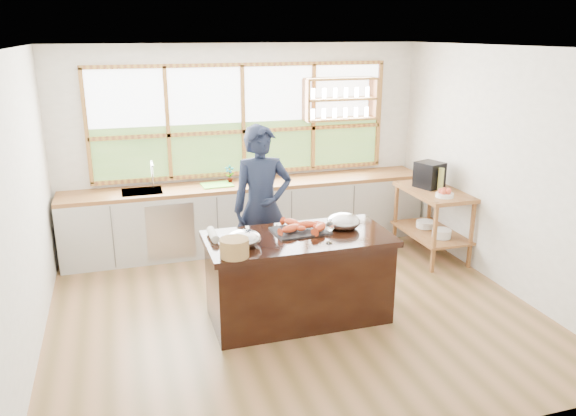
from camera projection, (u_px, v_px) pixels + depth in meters
name	position (u px, v px, depth m)	size (l,w,h in m)	color
ground_plane	(292.00, 308.00, 6.03)	(5.00, 5.00, 0.00)	#946841
room_shell	(280.00, 139.00, 5.97)	(5.02, 4.52, 2.71)	white
back_counter	(249.00, 215.00, 7.65)	(4.90, 0.63, 0.90)	#B8B7AD
right_shelf_unit	(433.00, 212.00, 7.27)	(0.62, 1.10, 0.90)	olive
island	(298.00, 277.00, 5.71)	(1.85, 0.90, 0.90)	black
cook	(262.00, 207.00, 6.35)	(0.68, 0.45, 1.88)	#151D32
potted_plant	(230.00, 174.00, 7.47)	(0.13, 0.09, 0.24)	slate
cutting_board	(217.00, 185.00, 7.40)	(0.40, 0.30, 0.01)	#64BF34
espresso_machine	(429.00, 175.00, 7.27)	(0.29, 0.31, 0.33)	black
wine_bottle	(441.00, 179.00, 7.11)	(0.07, 0.07, 0.29)	#A5AA50
fruit_bowl	(445.00, 193.00, 6.87)	(0.22, 0.22, 0.11)	white
slate_board	(300.00, 231.00, 5.69)	(0.55, 0.40, 0.02)	black
lobster_pile	(303.00, 226.00, 5.68)	(0.52, 0.44, 0.08)	orange
mixing_bowl_left	(244.00, 239.00, 5.31)	(0.33, 0.33, 0.16)	#B4B6BC
mixing_bowl_right	(344.00, 221.00, 5.78)	(0.34, 0.34, 0.17)	#B4B6BC
wine_glass	(330.00, 227.00, 5.34)	(0.08, 0.08, 0.22)	white
wicker_basket	(234.00, 248.00, 5.04)	(0.27, 0.27, 0.17)	olive
parchment_roll	(213.00, 235.00, 5.50)	(0.08, 0.08, 0.30)	silver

